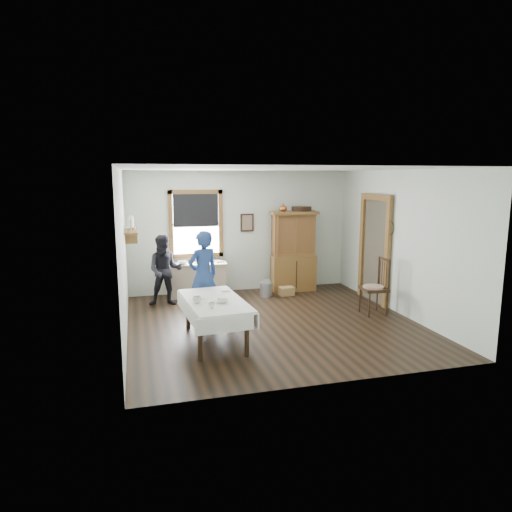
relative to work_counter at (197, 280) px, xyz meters
name	(u,v)px	position (x,y,z in m)	size (l,w,h in m)	color
room	(273,248)	(1.05, -2.17, 0.98)	(5.01, 5.01, 2.70)	black
window	(196,220)	(0.05, 0.29, 1.26)	(1.18, 0.07, 1.48)	white
doorway	(375,246)	(3.51, -1.32, 0.79)	(0.09, 1.14, 2.22)	#484133
wall_shelf	(131,229)	(-1.32, -0.63, 1.20)	(0.24, 1.00, 0.44)	brown
framed_picture	(247,223)	(1.20, 0.29, 1.18)	(0.30, 0.04, 0.40)	black
rug_beater	(391,222)	(3.50, -1.87, 1.35)	(0.27, 0.27, 0.01)	black
work_counter	(197,280)	(0.00, 0.00, 0.00)	(1.29, 0.49, 0.74)	tan
china_hutch	(293,251)	(2.21, 0.00, 0.53)	(1.06, 0.50, 1.80)	brown
dining_table	(215,320)	(-0.09, -2.80, -0.03)	(0.89, 1.69, 0.68)	white
spindle_chair	(374,286)	(3.05, -2.14, 0.17)	(0.49, 0.49, 1.07)	black
pail	(266,289)	(1.46, -0.37, -0.22)	(0.27, 0.27, 0.29)	#93969A
wicker_basket	(287,291)	(1.92, -0.41, -0.28)	(0.31, 0.22, 0.18)	#9F7D48
woman_blue	(203,279)	(-0.09, -1.64, 0.38)	(0.55, 0.36, 1.51)	navy
figure_dark	(165,273)	(-0.69, -0.52, 0.29)	(0.65, 0.50, 1.33)	black
table_cup_a	(197,300)	(-0.38, -2.92, 0.36)	(0.13, 0.13, 0.10)	silver
table_cup_b	(212,305)	(-0.21, -3.26, 0.35)	(0.09, 0.09, 0.09)	silver
table_bowl	(222,301)	(-0.01, -3.01, 0.33)	(0.23, 0.23, 0.06)	silver
counter_book	(215,262)	(0.40, -0.01, 0.38)	(0.15, 0.21, 0.02)	#806B55
counter_bowl	(183,263)	(-0.29, -0.07, 0.40)	(0.21, 0.21, 0.07)	silver
shelf_bowl	(131,228)	(-1.32, -0.62, 1.23)	(0.22, 0.22, 0.05)	silver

